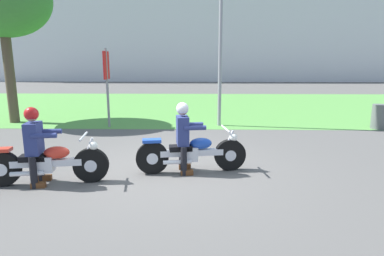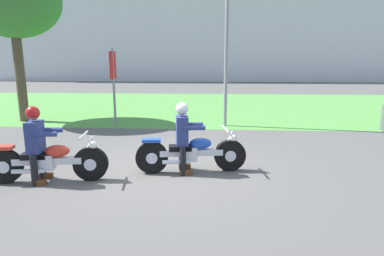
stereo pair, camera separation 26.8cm
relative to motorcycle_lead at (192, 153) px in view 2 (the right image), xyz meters
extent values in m
plane|color=#565451|center=(-0.53, 0.14, -0.39)|extent=(120.00, 120.00, 0.00)
cube|color=#549342|center=(-0.53, 10.11, -0.38)|extent=(60.00, 12.00, 0.01)
cube|color=silver|center=(-1.62, 34.23, 7.11)|extent=(51.79, 8.00, 14.99)
cylinder|color=black|center=(0.76, 0.13, -0.07)|extent=(0.64, 0.22, 0.63)
cylinder|color=silver|center=(0.76, 0.13, -0.07)|extent=(0.24, 0.17, 0.22)
cylinder|color=black|center=(-0.77, -0.12, -0.07)|extent=(0.64, 0.22, 0.63)
cylinder|color=silver|center=(-0.77, -0.12, -0.07)|extent=(0.24, 0.17, 0.22)
cube|color=silver|center=(-0.01, 0.00, 0.01)|extent=(1.25, 0.34, 0.12)
cube|color=silver|center=(-0.06, -0.01, -0.01)|extent=(0.35, 0.29, 0.28)
ellipsoid|color=#1E47B2|center=(0.17, 0.03, 0.19)|extent=(0.47, 0.31, 0.22)
cube|color=black|center=(-0.22, -0.03, 0.11)|extent=(0.47, 0.31, 0.10)
cube|color=#1E47B2|center=(-0.77, -0.12, 0.27)|extent=(0.39, 0.26, 0.06)
cylinder|color=silver|center=(0.71, 0.12, 0.18)|extent=(0.26, 0.09, 0.53)
cylinder|color=silver|center=(0.66, 0.11, 0.47)|extent=(0.14, 0.66, 0.04)
sphere|color=white|center=(0.82, 0.14, 0.29)|extent=(0.16, 0.16, 0.16)
cylinder|color=silver|center=(-0.28, -0.19, -0.13)|extent=(0.56, 0.17, 0.08)
cylinder|color=black|center=(-0.21, 0.15, -0.11)|extent=(0.12, 0.12, 0.57)
cube|color=#593319|center=(-0.15, 0.16, -0.34)|extent=(0.25, 0.14, 0.10)
cylinder|color=black|center=(-0.16, -0.21, -0.11)|extent=(0.12, 0.12, 0.57)
cube|color=#593319|center=(-0.10, -0.20, -0.34)|extent=(0.25, 0.14, 0.10)
cube|color=navy|center=(-0.18, -0.03, 0.46)|extent=(0.28, 0.41, 0.56)
cylinder|color=navy|center=(0.00, 0.18, 0.54)|extent=(0.43, 0.16, 0.09)
cylinder|color=navy|center=(0.06, -0.16, 0.54)|extent=(0.43, 0.16, 0.09)
sphere|color=tan|center=(-0.18, -0.03, 0.86)|extent=(0.20, 0.20, 0.20)
sphere|color=silver|center=(-0.18, -0.03, 0.89)|extent=(0.24, 0.24, 0.24)
cylinder|color=black|center=(-1.82, -0.59, -0.07)|extent=(0.64, 0.22, 0.63)
cylinder|color=silver|center=(-1.82, -0.59, -0.07)|extent=(0.24, 0.17, 0.22)
cylinder|color=black|center=(-3.31, -0.83, -0.07)|extent=(0.64, 0.22, 0.63)
cylinder|color=silver|center=(-3.31, -0.83, -0.07)|extent=(0.24, 0.17, 0.22)
cube|color=silver|center=(-2.57, -0.71, 0.01)|extent=(1.22, 0.33, 0.12)
cube|color=silver|center=(-2.62, -0.72, -0.01)|extent=(0.35, 0.29, 0.28)
ellipsoid|color=red|center=(-2.39, -0.68, 0.19)|extent=(0.47, 0.31, 0.22)
cube|color=black|center=(-2.78, -0.74, 0.11)|extent=(0.47, 0.31, 0.10)
cube|color=red|center=(-3.31, -0.83, 0.27)|extent=(0.39, 0.26, 0.06)
cylinder|color=silver|center=(-1.87, -0.60, 0.18)|extent=(0.26, 0.09, 0.53)
cylinder|color=silver|center=(-1.92, -0.60, 0.47)|extent=(0.14, 0.66, 0.04)
sphere|color=white|center=(-1.76, -0.58, 0.29)|extent=(0.16, 0.16, 0.16)
cylinder|color=silver|center=(-2.84, -0.90, -0.13)|extent=(0.56, 0.17, 0.08)
cylinder|color=black|center=(-2.77, -0.56, -0.11)|extent=(0.12, 0.12, 0.56)
cube|color=#593319|center=(-2.71, -0.55, -0.34)|extent=(0.25, 0.14, 0.10)
cylinder|color=black|center=(-2.72, -0.92, -0.11)|extent=(0.12, 0.12, 0.56)
cube|color=#593319|center=(-2.66, -0.91, -0.34)|extent=(0.25, 0.14, 0.10)
cube|color=navy|center=(-2.74, -0.74, 0.46)|extent=(0.28, 0.41, 0.56)
cylinder|color=navy|center=(-2.55, -0.53, 0.54)|extent=(0.43, 0.16, 0.09)
cylinder|color=navy|center=(-2.50, -0.87, 0.54)|extent=(0.43, 0.16, 0.09)
sphere|color=tan|center=(-2.74, -0.74, 0.86)|extent=(0.20, 0.20, 0.20)
sphere|color=#B21919|center=(-2.74, -0.74, 0.89)|extent=(0.24, 0.24, 0.24)
cylinder|color=brown|center=(-6.59, 5.24, 1.18)|extent=(0.33, 0.33, 3.14)
cylinder|color=gray|center=(0.82, 4.82, 2.45)|extent=(0.12, 0.12, 5.68)
cylinder|color=gray|center=(-2.91, 4.48, 0.91)|extent=(0.08, 0.08, 2.60)
cube|color=red|center=(-2.91, 4.48, 1.66)|extent=(0.04, 0.60, 0.90)
camera|label=1|loc=(0.15, -6.10, 1.75)|focal=30.03mm
camera|label=2|loc=(0.41, -6.09, 1.75)|focal=30.03mm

